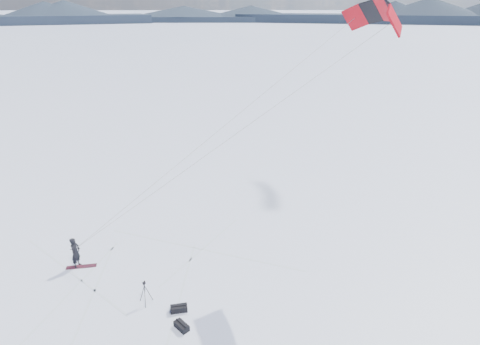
{
  "coord_description": "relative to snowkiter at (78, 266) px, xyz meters",
  "views": [
    {
      "loc": [
        5.55,
        -16.5,
        13.6
      ],
      "look_at": [
        6.64,
        3.44,
        5.15
      ],
      "focal_mm": 30.0,
      "sensor_mm": 36.0,
      "label": 1
    }
  ],
  "objects": [
    {
      "name": "ground",
      "position": [
        2.51,
        -2.61,
        0.0
      ],
      "size": [
        1800.0,
        1800.0,
        0.0
      ],
      "primitive_type": "plane",
      "color": "white"
    },
    {
      "name": "horizon_hills",
      "position": [
        2.51,
        -2.61,
        3.0
      ],
      "size": [
        704.0,
        704.0,
        8.0
      ],
      "color": "black",
      "rests_on": "ground"
    },
    {
      "name": "snow_tracks",
      "position": [
        1.86,
        -2.96,
        0.0
      ],
      "size": [
        14.76,
        10.25,
        0.01
      ],
      "color": "silver",
      "rests_on": "ground"
    },
    {
      "name": "snowkiter",
      "position": [
        0.0,
        0.0,
        0.0
      ],
      "size": [
        0.57,
        0.74,
        1.81
      ],
      "primitive_type": "imported",
      "rotation": [
        0.0,
        0.0,
        1.35
      ],
      "color": "black",
      "rests_on": "ground"
    },
    {
      "name": "snowboard",
      "position": [
        0.2,
        -0.07,
        0.02
      ],
      "size": [
        1.66,
        0.49,
        0.04
      ],
      "primitive_type": "cube",
      "rotation": [
        0.0,
        0.0,
        0.11
      ],
      "color": "maroon",
      "rests_on": "ground"
    },
    {
      "name": "tripod",
      "position": [
        4.3,
        -3.21,
        0.81
      ],
      "size": [
        0.65,
        0.59,
        1.25
      ],
      "rotation": [
        0.0,
        0.0,
        0.6
      ],
      "color": "black",
      "rests_on": "ground"
    },
    {
      "name": "gear_bag_a",
      "position": [
        5.96,
        -3.88,
        0.16
      ],
      "size": [
        0.84,
        0.49,
        0.36
      ],
      "rotation": [
        0.0,
        0.0,
        0.15
      ],
      "color": "black",
      "rests_on": "ground"
    },
    {
      "name": "gear_bag_b",
      "position": [
        6.18,
        -5.01,
        0.15
      ],
      "size": [
        0.78,
        0.82,
        0.35
      ],
      "rotation": [
        0.0,
        0.0,
        -0.86
      ],
      "color": "black",
      "rests_on": "ground"
    },
    {
      "name": "power_kite",
      "position": [
        15.81,
        1.62,
        12.93
      ],
      "size": [
        17.03,
        5.18,
        12.69
      ],
      "color": "#B90712",
      "rests_on": "ground"
    }
  ]
}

